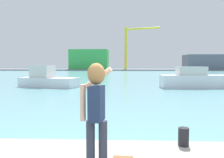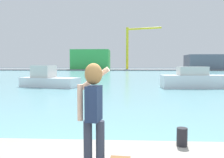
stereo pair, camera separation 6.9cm
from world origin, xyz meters
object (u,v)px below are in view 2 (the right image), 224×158
(port_crane, at_px, (132,43))
(person_photographer, at_px, (93,105))
(boat_moored, at_px, (48,79))
(harbor_bollard, at_px, (182,137))
(boat_moored_2, at_px, (201,80))
(warehouse_left, at_px, (91,60))
(warehouse_right, at_px, (206,62))

(port_crane, bearing_deg, person_photographer, -92.26)
(person_photographer, xyz_separation_m, boat_moored, (-7.21, 19.22, -0.86))
(person_photographer, height_order, harbor_bollard, person_photographer)
(person_photographer, distance_m, boat_moored_2, 20.55)
(warehouse_left, bearing_deg, boat_moored_2, -73.44)
(person_photographer, relative_size, harbor_bollard, 4.52)
(warehouse_left, distance_m, port_crane, 17.68)
(harbor_bollard, xyz_separation_m, warehouse_left, (-14.63, 87.75, 3.55))
(warehouse_left, bearing_deg, person_photographer, -81.74)
(person_photographer, relative_size, warehouse_right, 0.12)
(port_crane, bearing_deg, warehouse_right, -2.77)
(boat_moored, xyz_separation_m, warehouse_left, (-5.71, 69.74, 3.53))
(harbor_bollard, distance_m, warehouse_right, 90.37)
(boat_moored, height_order, warehouse_right, warehouse_right)
(boat_moored, relative_size, port_crane, 0.38)
(harbor_bollard, xyz_separation_m, boat_moored, (-8.92, 18.01, 0.01))
(person_photographer, xyz_separation_m, warehouse_left, (-12.92, 88.97, 2.67))
(boat_moored_2, height_order, warehouse_right, warehouse_right)
(boat_moored, xyz_separation_m, boat_moored_2, (15.10, -0.27, 0.02))
(boat_moored_2, bearing_deg, port_crane, 90.02)
(harbor_bollard, bearing_deg, warehouse_right, 70.45)
(boat_moored, relative_size, warehouse_right, 0.42)
(boat_moored_2, relative_size, warehouse_right, 0.53)
(boat_moored_2, distance_m, warehouse_right, 71.60)
(warehouse_right, distance_m, port_crane, 29.51)
(harbor_bollard, height_order, boat_moored, boat_moored)
(harbor_bollard, bearing_deg, warehouse_left, 99.47)
(harbor_bollard, relative_size, boat_moored, 0.06)
(boat_moored, bearing_deg, person_photographer, -53.01)
(boat_moored_2, height_order, warehouse_left, warehouse_left)
(harbor_bollard, relative_size, warehouse_left, 0.03)
(harbor_bollard, distance_m, boat_moored_2, 18.79)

